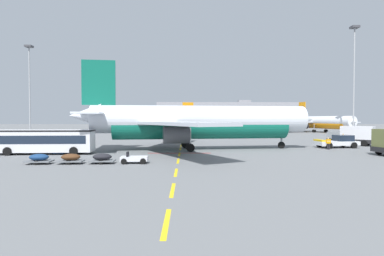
% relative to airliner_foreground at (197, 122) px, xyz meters
% --- Properties ---
extents(ground, '(400.00, 400.00, 0.00)m').
position_rel_airliner_foreground_xyz_m(ground, '(19.58, 13.49, -3.95)').
color(ground, slate).
extents(apron_paint_markings, '(8.00, 93.92, 0.01)m').
position_rel_airliner_foreground_xyz_m(apron_paint_markings, '(-2.42, 10.08, -3.95)').
color(apron_paint_markings, yellow).
rests_on(apron_paint_markings, ground).
extents(airliner_foreground, '(34.81, 34.35, 12.20)m').
position_rel_airliner_foreground_xyz_m(airliner_foreground, '(0.00, 0.00, 0.00)').
color(airliner_foreground, silver).
rests_on(airliner_foreground, ground).
extents(pushback_tug, '(6.23, 3.63, 2.08)m').
position_rel_airliner_foreground_xyz_m(pushback_tug, '(21.24, 2.73, -3.05)').
color(pushback_tug, silver).
rests_on(pushback_tug, ground).
extents(airliner_mid_left, '(26.76, 26.28, 9.40)m').
position_rel_airliner_foreground_xyz_m(airliner_mid_left, '(9.15, 55.61, -0.91)').
color(airliner_mid_left, silver).
rests_on(airliner_mid_left, ground).
extents(airliner_far_center, '(28.03, 28.70, 10.14)m').
position_rel_airliner_foreground_xyz_m(airliner_far_center, '(41.30, 54.69, -0.67)').
color(airliner_far_center, white).
rests_on(airliner_far_center, ground).
extents(apron_shuttle_bus, '(12.12, 3.37, 3.00)m').
position_rel_airliner_foreground_xyz_m(apron_shuttle_bus, '(-19.18, -5.33, -2.20)').
color(apron_shuttle_bus, silver).
rests_on(apron_shuttle_bus, ground).
extents(catering_truck, '(6.84, 6.43, 3.14)m').
position_rel_airliner_foreground_xyz_m(catering_truck, '(25.76, 7.07, -2.30)').
color(catering_truck, black).
rests_on(catering_truck, ground).
extents(baggage_train, '(11.65, 1.97, 1.14)m').
position_rel_airliner_foreground_xyz_m(baggage_train, '(-11.23, -13.77, -3.42)').
color(baggage_train, silver).
rests_on(baggage_train, ground).
extents(ground_crew_worker, '(0.66, 0.34, 1.69)m').
position_rel_airliner_foreground_xyz_m(ground_crew_worker, '(18.54, -0.12, -2.98)').
color(ground_crew_worker, '#232328').
rests_on(ground_crew_worker, ground).
extents(uld_cargo_container, '(1.70, 1.67, 1.60)m').
position_rel_airliner_foreground_xyz_m(uld_cargo_container, '(-17.41, -4.40, -3.15)').
color(uld_cargo_container, '#194C9E').
rests_on(uld_cargo_container, ground).
extents(apron_light_mast_near, '(1.80, 1.80, 23.70)m').
position_rel_airliner_foreground_xyz_m(apron_light_mast_near, '(-43.07, 40.64, 10.88)').
color(apron_light_mast_near, slate).
rests_on(apron_light_mast_near, ground).
extents(apron_light_mast_far, '(1.80, 1.80, 26.31)m').
position_rel_airliner_foreground_xyz_m(apron_light_mast_far, '(38.37, 30.67, 12.30)').
color(apron_light_mast_far, slate).
rests_on(apron_light_mast_far, ground).
extents(terminal_satellite, '(64.72, 27.69, 13.44)m').
position_rel_airliner_foreground_xyz_m(terminal_satellite, '(17.44, 112.94, 1.99)').
color(terminal_satellite, gray).
rests_on(terminal_satellite, ground).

